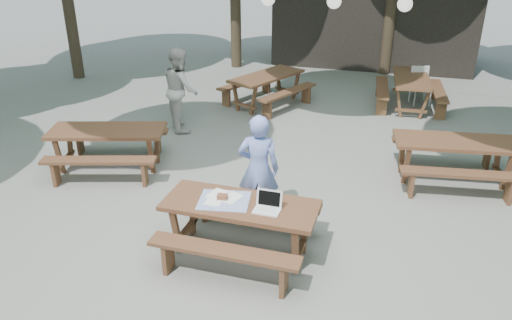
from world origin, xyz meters
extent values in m
plane|color=slate|center=(0.00, 0.00, 0.00)|extent=(80.00, 80.00, 0.00)
cube|color=black|center=(0.50, 10.50, 1.40)|extent=(6.00, 3.00, 2.80)
cube|color=#4E2A1B|center=(-0.26, -0.85, 0.72)|extent=(2.00, 0.80, 0.06)
cube|color=#4E2A1B|center=(-0.26, -1.50, 0.45)|extent=(1.90, 0.28, 0.05)
cube|color=#4E2A1B|center=(-0.26, -0.20, 0.45)|extent=(1.90, 0.28, 0.05)
cube|color=#4E2A1B|center=(-0.26, -0.85, 0.34)|extent=(1.70, 0.70, 0.69)
cube|color=#4E2A1B|center=(-3.33, 0.93, 0.72)|extent=(2.15, 1.35, 0.06)
cube|color=#4E2A1B|center=(-3.14, 0.31, 0.45)|extent=(1.90, 0.82, 0.05)
cube|color=#4E2A1B|center=(-3.51, 1.55, 0.45)|extent=(1.90, 0.82, 0.05)
cube|color=#4E2A1B|center=(-3.33, 0.93, 0.34)|extent=(1.83, 1.17, 0.69)
cube|color=#4E2A1B|center=(2.54, 2.17, 0.72)|extent=(2.09, 1.08, 0.06)
cube|color=#4E2A1B|center=(2.63, 1.53, 0.45)|extent=(1.92, 0.55, 0.05)
cube|color=#4E2A1B|center=(2.45, 2.81, 0.45)|extent=(1.92, 0.55, 0.05)
cube|color=#4E2A1B|center=(2.54, 2.17, 0.34)|extent=(1.78, 0.94, 0.69)
cube|color=#4E2A1B|center=(-1.59, 5.18, 0.72)|extent=(1.56, 2.15, 0.06)
cube|color=#4E2A1B|center=(-1.00, 4.91, 0.45)|extent=(1.05, 1.84, 0.05)
cube|color=#4E2A1B|center=(-2.18, 5.46, 0.45)|extent=(1.05, 1.84, 0.05)
cube|color=#4E2A1B|center=(-1.59, 5.18, 0.34)|extent=(1.35, 1.84, 0.69)
cube|color=#4E2A1B|center=(1.76, 6.00, 0.72)|extent=(0.96, 2.06, 0.06)
cube|color=#4E2A1B|center=(2.40, 6.05, 0.45)|extent=(0.43, 1.92, 0.05)
cube|color=#4E2A1B|center=(1.11, 5.95, 0.45)|extent=(0.43, 1.92, 0.05)
cube|color=#4E2A1B|center=(1.76, 6.00, 0.34)|extent=(0.83, 1.75, 0.69)
imported|color=#7A90DF|center=(-0.28, 0.04, 0.82)|extent=(0.66, 0.49, 1.64)
imported|color=beige|center=(-2.89, 3.12, 0.88)|extent=(1.04, 1.08, 1.76)
cube|color=silver|center=(2.01, 6.33, 0.40)|extent=(0.56, 0.56, 0.04)
cube|color=silver|center=(1.94, 6.52, 0.66)|extent=(0.43, 0.18, 0.48)
cube|color=silver|center=(2.01, 6.33, 0.19)|extent=(0.53, 0.53, 0.38)
cube|color=white|center=(0.13, -0.95, 0.76)|extent=(0.33, 0.23, 0.02)
cube|color=white|center=(0.13, -0.83, 0.88)|extent=(0.33, 0.06, 0.23)
cube|color=black|center=(0.13, -0.84, 0.88)|extent=(0.28, 0.04, 0.19)
cube|color=#3351B0|center=(-0.48, -0.85, 0.75)|extent=(0.74, 0.66, 0.01)
cube|color=white|center=(-0.60, -0.88, 0.76)|extent=(0.22, 0.31, 0.00)
cube|color=white|center=(-0.40, -0.77, 0.76)|extent=(0.29, 0.35, 0.00)
cube|color=white|center=(-0.62, -0.73, 0.76)|extent=(0.27, 0.34, 0.00)
cube|color=brown|center=(-0.51, -0.83, 0.80)|extent=(0.14, 0.11, 0.06)
sphere|color=white|center=(-0.20, 6.00, 2.40)|extent=(0.34, 0.34, 0.34)
sphere|color=white|center=(1.40, 6.00, 2.40)|extent=(0.34, 0.34, 0.34)
camera|label=1|loc=(1.54, -6.12, 3.96)|focal=35.00mm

